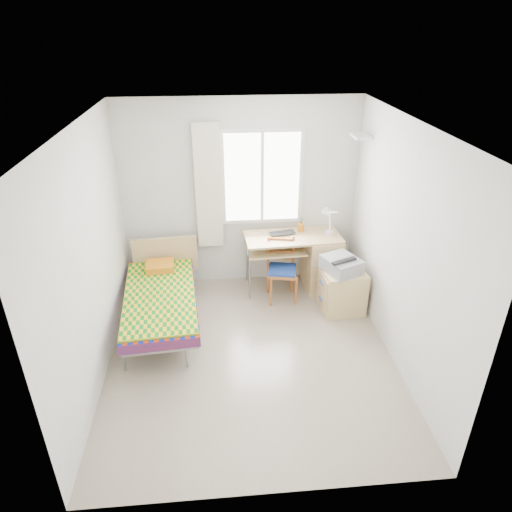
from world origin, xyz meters
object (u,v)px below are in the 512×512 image
(chair, at_px, (282,266))
(printer, at_px, (341,264))
(desk, at_px, (317,259))
(cabinet, at_px, (342,290))
(bed, at_px, (161,296))

(chair, xyz_separation_m, printer, (0.70, -0.38, 0.19))
(desk, xyz_separation_m, cabinet, (0.22, -0.61, -0.15))
(bed, bearing_deg, printer, -2.96)
(cabinet, bearing_deg, bed, 177.57)
(cabinet, relative_size, printer, 1.03)
(bed, relative_size, printer, 3.38)
(chair, bearing_deg, desk, 35.67)
(printer, bearing_deg, bed, 158.31)
(desk, height_order, chair, chair)
(chair, relative_size, printer, 1.54)
(desk, bearing_deg, printer, -77.28)
(bed, xyz_separation_m, cabinet, (2.32, 0.08, -0.10))
(cabinet, xyz_separation_m, printer, (-0.04, -0.00, 0.39))
(desk, relative_size, printer, 2.36)
(chair, distance_m, printer, 0.81)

